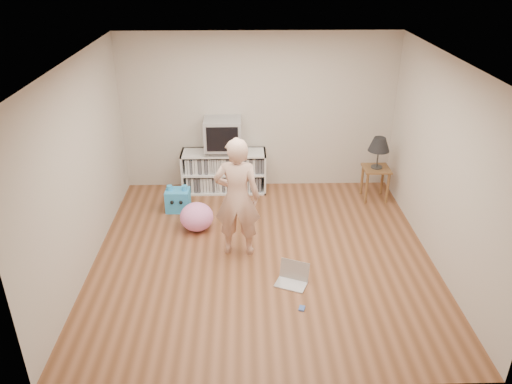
{
  "coord_description": "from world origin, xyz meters",
  "views": [
    {
      "loc": [
        -0.23,
        -5.66,
        3.78
      ],
      "look_at": [
        -0.08,
        0.4,
        0.76
      ],
      "focal_mm": 35.0,
      "sensor_mm": 36.0,
      "label": 1
    }
  ],
  "objects_px": {
    "dvd_deck": "(223,150)",
    "laptop": "(293,277)",
    "plush_blue": "(178,200)",
    "side_table": "(376,175)",
    "crt_tv": "(223,134)",
    "plush_pink": "(197,217)",
    "table_lamp": "(379,145)",
    "person": "(237,198)",
    "media_unit": "(224,171)"
  },
  "relations": [
    {
      "from": "media_unit",
      "to": "table_lamp",
      "type": "distance_m",
      "value": 2.57
    },
    {
      "from": "media_unit",
      "to": "side_table",
      "type": "height_order",
      "value": "media_unit"
    },
    {
      "from": "side_table",
      "to": "plush_blue",
      "type": "bearing_deg",
      "value": -173.98
    },
    {
      "from": "media_unit",
      "to": "laptop",
      "type": "xyz_separation_m",
      "value": [
        0.93,
        -2.64,
        -0.28
      ]
    },
    {
      "from": "person",
      "to": "plush_blue",
      "type": "relative_size",
      "value": 3.86
    },
    {
      "from": "crt_tv",
      "to": "plush_pink",
      "type": "relative_size",
      "value": 1.23
    },
    {
      "from": "person",
      "to": "plush_blue",
      "type": "xyz_separation_m",
      "value": [
        -0.95,
        1.21,
        -0.65
      ]
    },
    {
      "from": "plush_blue",
      "to": "crt_tv",
      "type": "bearing_deg",
      "value": 46.51
    },
    {
      "from": "person",
      "to": "plush_pink",
      "type": "bearing_deg",
      "value": -39.71
    },
    {
      "from": "side_table",
      "to": "plush_blue",
      "type": "distance_m",
      "value": 3.2
    },
    {
      "from": "media_unit",
      "to": "plush_pink",
      "type": "xyz_separation_m",
      "value": [
        -0.36,
        -1.32,
        -0.14
      ]
    },
    {
      "from": "media_unit",
      "to": "crt_tv",
      "type": "distance_m",
      "value": 0.67
    },
    {
      "from": "media_unit",
      "to": "crt_tv",
      "type": "relative_size",
      "value": 2.33
    },
    {
      "from": "side_table",
      "to": "laptop",
      "type": "relative_size",
      "value": 1.2
    },
    {
      "from": "laptop",
      "to": "crt_tv",
      "type": "bearing_deg",
      "value": 132.78
    },
    {
      "from": "person",
      "to": "laptop",
      "type": "bearing_deg",
      "value": 139.43
    },
    {
      "from": "side_table",
      "to": "plush_blue",
      "type": "relative_size",
      "value": 1.28
    },
    {
      "from": "laptop",
      "to": "plush_pink",
      "type": "xyz_separation_m",
      "value": [
        -1.29,
        1.32,
        0.14
      ]
    },
    {
      "from": "crt_tv",
      "to": "plush_blue",
      "type": "xyz_separation_m",
      "value": [
        -0.7,
        -0.7,
        -0.84
      ]
    },
    {
      "from": "dvd_deck",
      "to": "person",
      "type": "bearing_deg",
      "value": -82.64
    },
    {
      "from": "table_lamp",
      "to": "laptop",
      "type": "xyz_separation_m",
      "value": [
        -1.54,
        -2.25,
        -0.87
      ]
    },
    {
      "from": "media_unit",
      "to": "table_lamp",
      "type": "bearing_deg",
      "value": -8.86
    },
    {
      "from": "person",
      "to": "laptop",
      "type": "height_order",
      "value": "person"
    },
    {
      "from": "media_unit",
      "to": "laptop",
      "type": "height_order",
      "value": "media_unit"
    },
    {
      "from": "person",
      "to": "plush_pink",
      "type": "relative_size",
      "value": 3.39
    },
    {
      "from": "table_lamp",
      "to": "laptop",
      "type": "relative_size",
      "value": 1.12
    },
    {
      "from": "crt_tv",
      "to": "side_table",
      "type": "bearing_deg",
      "value": -8.43
    },
    {
      "from": "media_unit",
      "to": "crt_tv",
      "type": "bearing_deg",
      "value": -90.0
    },
    {
      "from": "table_lamp",
      "to": "crt_tv",
      "type": "bearing_deg",
      "value": 171.57
    },
    {
      "from": "dvd_deck",
      "to": "laptop",
      "type": "xyz_separation_m",
      "value": [
        0.93,
        -2.62,
        -0.66
      ]
    },
    {
      "from": "media_unit",
      "to": "dvd_deck",
      "type": "xyz_separation_m",
      "value": [
        -0.0,
        -0.02,
        0.39
      ]
    },
    {
      "from": "dvd_deck",
      "to": "person",
      "type": "height_order",
      "value": "person"
    },
    {
      "from": "table_lamp",
      "to": "laptop",
      "type": "height_order",
      "value": "table_lamp"
    },
    {
      "from": "dvd_deck",
      "to": "media_unit",
      "type": "bearing_deg",
      "value": 90.0
    },
    {
      "from": "plush_blue",
      "to": "dvd_deck",
      "type": "bearing_deg",
      "value": 46.64
    },
    {
      "from": "plush_pink",
      "to": "table_lamp",
      "type": "bearing_deg",
      "value": 18.27
    },
    {
      "from": "dvd_deck",
      "to": "crt_tv",
      "type": "height_order",
      "value": "crt_tv"
    },
    {
      "from": "side_table",
      "to": "table_lamp",
      "type": "distance_m",
      "value": 0.53
    },
    {
      "from": "dvd_deck",
      "to": "plush_pink",
      "type": "bearing_deg",
      "value": -105.44
    },
    {
      "from": "table_lamp",
      "to": "person",
      "type": "bearing_deg",
      "value": -145.22
    },
    {
      "from": "crt_tv",
      "to": "laptop",
      "type": "distance_m",
      "value": 2.94
    },
    {
      "from": "table_lamp",
      "to": "plush_pink",
      "type": "relative_size",
      "value": 1.06
    },
    {
      "from": "dvd_deck",
      "to": "laptop",
      "type": "distance_m",
      "value": 2.86
    },
    {
      "from": "crt_tv",
      "to": "dvd_deck",
      "type": "bearing_deg",
      "value": 90.0
    },
    {
      "from": "crt_tv",
      "to": "media_unit",
      "type": "bearing_deg",
      "value": 90.0
    },
    {
      "from": "media_unit",
      "to": "person",
      "type": "xyz_separation_m",
      "value": [
        0.25,
        -1.93,
        0.48
      ]
    },
    {
      "from": "plush_blue",
      "to": "side_table",
      "type": "bearing_deg",
      "value": 7.65
    },
    {
      "from": "side_table",
      "to": "table_lamp",
      "type": "relative_size",
      "value": 1.07
    },
    {
      "from": "crt_tv",
      "to": "table_lamp",
      "type": "height_order",
      "value": "crt_tv"
    },
    {
      "from": "dvd_deck",
      "to": "crt_tv",
      "type": "distance_m",
      "value": 0.29
    }
  ]
}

